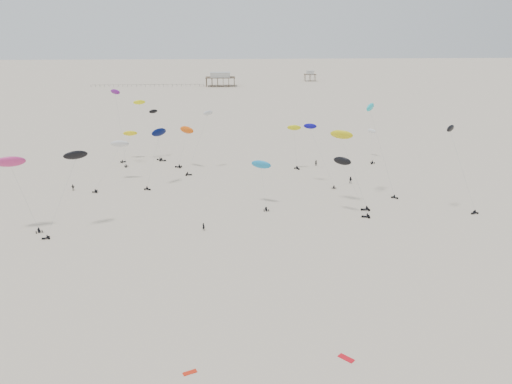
{
  "coord_description": "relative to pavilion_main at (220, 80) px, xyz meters",
  "views": [
    {
      "loc": [
        -6.25,
        -16.11,
        42.06
      ],
      "look_at": [
        0.0,
        88.0,
        7.0
      ],
      "focal_mm": 35.0,
      "sensor_mm": 36.0,
      "label": 1
    }
  ],
  "objects": [
    {
      "name": "rig_7",
      "position": [
        -4.03,
        -219.38,
        6.34
      ],
      "size": [
        8.72,
        10.84,
        18.81
      ],
      "rotation": [
        0.0,
        0.0,
        4.64
      ],
      "color": "black",
      "rests_on": "ground"
    },
    {
      "name": "spectator_3",
      "position": [
        31.56,
        -216.53,
        -4.22
      ],
      "size": [
        0.84,
        0.59,
        2.26
      ],
      "primitive_type": "imported",
      "rotation": [
        0.0,
        0.0,
        3.12
      ],
      "color": "black",
      "rests_on": "ground"
    },
    {
      "name": "rig_6",
      "position": [
        40.75,
        -244.24,
        14.84
      ],
      "size": [
        9.68,
        8.42,
        23.84
      ],
      "rotation": [
        0.0,
        0.0,
        3.76
      ],
      "color": "black",
      "rests_on": "ground"
    },
    {
      "name": "rig_3",
      "position": [
        51.2,
        -208.96,
        1.29
      ],
      "size": [
        4.49,
        12.84,
        12.46
      ],
      "rotation": [
        0.0,
        0.0,
        2.59
      ],
      "color": "black",
      "rests_on": "ground"
    },
    {
      "name": "rig_5",
      "position": [
        -28.14,
        -203.84,
        2.78
      ],
      "size": [
        5.27,
        8.27,
        10.02
      ],
      "rotation": [
        0.0,
        0.0,
        5.33
      ],
      "color": "black",
      "rests_on": "ground"
    },
    {
      "name": "rig_10",
      "position": [
        -8.85,
        -215.29,
        5.55
      ],
      "size": [
        6.82,
        4.9,
        12.97
      ],
      "rotation": [
        0.0,
        0.0,
        1.31
      ],
      "color": "black",
      "rests_on": "ground"
    },
    {
      "name": "rig_11",
      "position": [
        -18.51,
        -205.15,
        3.24
      ],
      "size": [
        5.56,
        8.1,
        16.01
      ],
      "rotation": [
        0.0,
        0.0,
        4.47
      ],
      "color": "black",
      "rests_on": "ground"
    },
    {
      "name": "rig_0",
      "position": [
        -29.38,
        -211.21,
        13.35
      ],
      "size": [
        4.85,
        6.9,
        23.67
      ],
      "rotation": [
        0.0,
        0.0,
        3.19
      ],
      "color": "black",
      "rests_on": "ground"
    },
    {
      "name": "grounded_kite_a",
      "position": [
        19.05,
        -311.26,
        -4.22
      ],
      "size": [
        2.18,
        2.21,
        0.08
      ],
      "primitive_type": "cube",
      "rotation": [
        0.0,
        0.0,
        -0.8
      ],
      "color": "red",
      "rests_on": "ground"
    },
    {
      "name": "pavilion_main",
      "position": [
        0.0,
        0.0,
        0.0
      ],
      "size": [
        21.0,
        13.0,
        9.8
      ],
      "color": "brown",
      "rests_on": "ground"
    },
    {
      "name": "rig_16",
      "position": [
        -27.03,
        -228.25,
        4.69
      ],
      "size": [
        8.13,
        14.46,
        15.7
      ],
      "rotation": [
        0.0,
        0.0,
        6.13
      ],
      "color": "black",
      "rests_on": "ground"
    },
    {
      "name": "rig_17",
      "position": [
        32.23,
        -250.66,
        10.09
      ],
      "size": [
        9.34,
        10.23,
        18.76
      ],
      "rotation": [
        0.0,
        0.0,
        1.64
      ],
      "color": "black",
      "rests_on": "ground"
    },
    {
      "name": "spectator_1",
      "position": [
        38.06,
        -235.28,
        -4.22
      ],
      "size": [
        1.28,
        0.98,
        2.31
      ],
      "primitive_type": "imported",
      "rotation": [
        0.0,
        0.0,
        5.97
      ],
      "color": "black",
      "rests_on": "ground"
    },
    {
      "name": "pavilion_small",
      "position": [
        70.0,
        30.0,
        -0.74
      ],
      "size": [
        9.0,
        7.0,
        8.0
      ],
      "color": "brown",
      "rests_on": "ground"
    },
    {
      "name": "rig_8",
      "position": [
        12.14,
        -250.16,
        4.17
      ],
      "size": [
        5.56,
        9.03,
        11.35
      ],
      "rotation": [
        0.0,
        0.0,
        0.05
      ],
      "color": "black",
      "rests_on": "ground"
    },
    {
      "name": "spectator_2",
      "position": [
        -37.46,
        -237.07,
        -4.22
      ],
      "size": [
        1.32,
        0.89,
        2.04
      ],
      "primitive_type": "imported",
      "rotation": [
        0.0,
        0.0,
        6.49
      ],
      "color": "black",
      "rests_on": "ground"
    },
    {
      "name": "spectator_0",
      "position": [
        -1.58,
        -266.43,
        -4.22
      ],
      "size": [
        0.89,
        0.82,
        2.02
      ],
      "primitive_type": "imported",
      "rotation": [
        0.0,
        0.0,
        2.57
      ],
      "color": "black",
      "rests_on": "ground"
    },
    {
      "name": "rig_4",
      "position": [
        24.36,
        -219.12,
        5.41
      ],
      "size": [
        4.39,
        3.39,
        13.74
      ],
      "rotation": [
        0.0,
        0.0,
        3.68
      ],
      "color": "black",
      "rests_on": "ground"
    },
    {
      "name": "rig_15",
      "position": [
        -40.99,
        -263.05,
        9.23
      ],
      "size": [
        9.22,
        5.82,
        16.55
      ],
      "rotation": [
        0.0,
        0.0,
        0.42
      ],
      "color": "black",
      "rests_on": "ground"
    },
    {
      "name": "rig_1",
      "position": [
        28.2,
        -234.51,
        7.39
      ],
      "size": [
        8.61,
        8.73,
        17.32
      ],
      "rotation": [
        0.0,
        0.0,
        6.09
      ],
      "color": "black",
      "rests_on": "ground"
    },
    {
      "name": "grounded_kite_b",
      "position": [
        -1.5,
        -312.89,
        -4.22
      ],
      "size": [
        1.93,
        1.36,
        0.07
      ],
      "primitive_type": "cube",
      "rotation": [
        0.0,
        0.0,
        0.41
      ],
      "color": "red",
      "rests_on": "ground"
    },
    {
      "name": "ground_plane",
      "position": [
        10.0,
        -150.0,
        -4.22
      ],
      "size": [
        900.0,
        900.0,
        0.0
      ],
      "primitive_type": "plane",
      "color": "beige"
    },
    {
      "name": "rig_2",
      "position": [
        31.48,
        -257.58,
        5.32
      ],
      "size": [
        8.49,
        7.46,
        13.68
      ],
      "rotation": [
        0.0,
        0.0,
        1.43
      ],
      "color": "black",
      "rests_on": "ground"
    },
    {
      "name": "rig_12",
      "position": [
        56.93,
        -257.56,
        9.42
      ],
      "size": [
        9.25,
        6.7,
        20.51
      ],
      "rotation": [
        0.0,
        0.0,
        2.02
      ],
      "color": "black",
      "rests_on": "ground"
    },
    {
      "name": "rig_9",
      "position": [
        -22.65,
        -204.61,
        10.18
      ],
      "size": [
        8.62,
        4.48,
        19.51
      ],
      "rotation": [
        0.0,
        0.0,
        1.52
      ],
      "color": "black",
      "rests_on": "ground"
    },
    {
      "name": "pier_fence",
      "position": [
        -52.0,
        -0.0,
        -3.45
      ],
      "size": [
        80.2,
        0.2,
        1.5
      ],
      "color": "black",
      "rests_on": "ground"
    },
    {
      "name": "rig_14",
      "position": [
        -14.97,
        -232.76,
        8.27
      ],
      "size": [
        6.6,
        9.23,
        15.81
      ],
      "rotation": [
        0.0,
        0.0,
        4.11
      ],
      "color": "black",
      "rests_on": "ground"
    },
    {
      "name": "rig_13",
      "position": [
        -28.81,
        -262.68,
        10.01
      ],
      "size": [
        9.43,
        10.15,
        17.95
      ],
      "rotation": [
        0.0,
        0.0,
        1.92
      ],
      "color": "black",
      "rests_on": "ground"
    }
  ]
}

